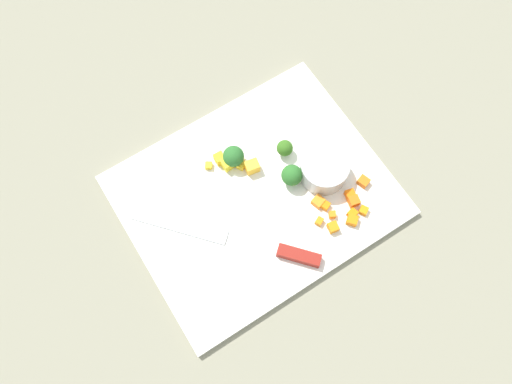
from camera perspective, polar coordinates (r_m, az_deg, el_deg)
ground_plane at (r=0.86m, az=-0.00°, el=-0.51°), size 4.00×4.00×0.00m
cutting_board at (r=0.86m, az=-0.00°, el=-0.37°), size 0.42×0.34×0.01m
prep_bowl at (r=0.85m, az=7.45°, el=2.50°), size 0.08×0.08×0.04m
chef_knife at (r=0.82m, az=-0.27°, el=-5.77°), size 0.22×0.25×0.02m
carrot_dice_0 at (r=0.84m, az=10.45°, el=-3.04°), size 0.02×0.02×0.01m
carrot_dice_1 at (r=0.87m, az=11.64°, el=1.12°), size 0.02×0.02×0.01m
carrot_dice_2 at (r=0.85m, az=10.61°, el=-1.00°), size 0.02×0.02×0.02m
carrot_dice_3 at (r=0.84m, az=8.32°, el=-2.47°), size 0.01×0.01×0.01m
carrot_dice_4 at (r=0.85m, az=6.80°, el=-1.03°), size 0.02×0.02×0.01m
carrot_dice_5 at (r=0.85m, az=7.60°, el=-1.48°), size 0.02×0.02×0.01m
carrot_dice_6 at (r=0.85m, az=10.47°, el=-2.34°), size 0.02×0.02×0.01m
carrot_dice_7 at (r=0.85m, az=11.65°, el=-1.99°), size 0.02×0.02×0.01m
carrot_dice_8 at (r=0.83m, az=8.40°, el=-3.82°), size 0.02×0.02×0.01m
carrot_dice_9 at (r=0.84m, az=6.91°, el=-3.19°), size 0.02×0.01×0.01m
carrot_dice_10 at (r=0.86m, az=10.27°, el=-0.36°), size 0.02×0.02×0.01m
pepper_dice_0 at (r=0.86m, az=-3.12°, el=3.18°), size 0.02×0.02×0.02m
pepper_dice_1 at (r=0.86m, az=-1.63°, el=2.97°), size 0.02×0.02×0.01m
pepper_dice_2 at (r=0.87m, az=-5.19°, el=2.88°), size 0.02×0.02×0.01m
pepper_dice_3 at (r=0.87m, az=-2.03°, el=3.69°), size 0.02×0.02×0.01m
pepper_dice_4 at (r=0.87m, az=-3.99°, el=3.66°), size 0.02×0.02×0.02m
pepper_dice_5 at (r=0.86m, az=-0.43°, el=2.78°), size 0.02×0.02×0.02m
broccoli_floret_0 at (r=0.84m, az=3.94°, el=1.83°), size 0.03×0.03×0.04m
broccoli_floret_1 at (r=0.85m, az=-2.29°, el=4.00°), size 0.04×0.04×0.04m
broccoli_floret_2 at (r=0.86m, az=3.16°, el=4.79°), size 0.03×0.03×0.03m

